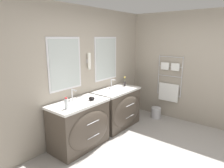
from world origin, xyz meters
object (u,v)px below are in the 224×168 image
Objects in this scene: waste_bin at (156,112)px; vanity_left at (81,125)px; toiletry_bottle at (66,104)px; amenity_bowl at (92,98)px; vanity_right at (118,108)px; flower_vase at (125,82)px.

vanity_left is at bearing 167.54° from waste_bin.
amenity_bowl is (0.59, -0.00, -0.06)m from toiletry_bottle.
toiletry_bottle is 0.72× the size of waste_bin.
vanity_right is 1.13m from waste_bin.
flower_vase is 0.86× the size of waste_bin.
vanity_left is 0.52m from amenity_bowl.
amenity_bowl is 0.42× the size of waste_bin.
toiletry_bottle is at bearing -175.55° from flower_vase.
amenity_bowl reaches higher than vanity_left.
toiletry_bottle is at bearing 179.96° from amenity_bowl.
flower_vase is (0.37, 0.08, 0.52)m from vanity_right.
flower_vase is at bearing 12.89° from vanity_right.
amenity_bowl is at bearing 167.78° from waste_bin.
vanity_right is at bearing 3.87° from amenity_bowl.
flower_vase reaches higher than vanity_right.
vanity_left is at bearing 10.08° from toiletry_bottle.
vanity_left is 5.60× the size of toiletry_bottle.
vanity_left is 4.67× the size of flower_vase.
toiletry_bottle reaches higher than waste_bin.
toiletry_bottle is at bearing -177.66° from vanity_right.
vanity_left is 1.61m from flower_vase.
vanity_right is 4.02× the size of waste_bin.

